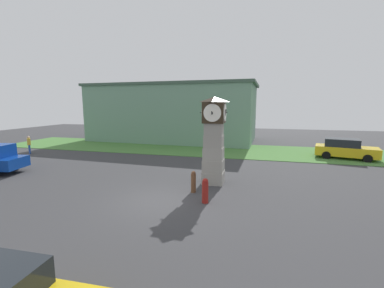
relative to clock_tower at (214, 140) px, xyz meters
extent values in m
plane|color=#38383A|center=(-2.07, -3.41, -2.46)|extent=(76.50, 76.50, 0.00)
cube|color=gray|center=(0.00, 0.00, -2.12)|extent=(1.17, 1.17, 0.68)
cube|color=gray|center=(0.00, 0.00, -1.43)|extent=(1.12, 1.12, 0.68)
cube|color=gray|center=(0.00, 0.00, -0.75)|extent=(1.07, 1.07, 0.68)
cube|color=gray|center=(0.00, 0.00, -0.07)|extent=(1.01, 1.01, 0.68)
cube|color=gray|center=(0.00, 0.00, 0.61)|extent=(0.96, 0.96, 0.68)
cube|color=#2D2316|center=(0.00, 0.00, 1.53)|extent=(1.15, 1.15, 1.14)
cylinder|color=white|center=(0.00, 0.59, 1.53)|extent=(0.94, 0.04, 0.94)
cube|color=black|center=(0.00, 0.62, 1.53)|extent=(0.06, 0.21, 0.05)
cube|color=black|center=(0.00, 0.62, 1.53)|extent=(0.04, 0.17, 0.34)
cylinder|color=white|center=(0.00, -0.59, 1.53)|extent=(0.94, 0.04, 0.94)
cube|color=black|center=(0.00, -0.62, 1.53)|extent=(0.06, 0.19, 0.16)
cube|color=black|center=(0.00, -0.62, 1.53)|extent=(0.04, 0.34, 0.18)
cylinder|color=white|center=(0.59, 0.00, 1.53)|extent=(0.04, 0.94, 0.94)
cube|color=black|center=(0.62, 0.00, 1.53)|extent=(0.22, 0.06, 0.08)
cube|color=black|center=(0.62, 0.00, 1.53)|extent=(0.09, 0.04, 0.35)
cylinder|color=white|center=(-0.59, 0.00, 1.53)|extent=(0.04, 0.94, 0.94)
cube|color=black|center=(-0.62, 0.00, 1.53)|extent=(0.13, 0.06, 0.21)
cube|color=black|center=(-0.62, 0.00, 1.53)|extent=(0.35, 0.04, 0.09)
pyramid|color=#2D2316|center=(0.00, 0.00, 2.24)|extent=(1.20, 1.20, 0.29)
cylinder|color=brown|center=(-0.71, -1.81, -1.98)|extent=(0.25, 0.25, 0.95)
sphere|color=brown|center=(-0.71, -1.81, -1.47)|extent=(0.23, 0.23, 0.23)
cylinder|color=maroon|center=(0.15, -3.04, -1.97)|extent=(0.29, 0.29, 0.97)
sphere|color=maroon|center=(0.15, -3.04, -1.44)|extent=(0.26, 0.26, 0.26)
cube|color=gold|center=(9.40, 9.18, -1.81)|extent=(4.86, 2.90, 0.75)
cube|color=#1E2328|center=(9.07, 9.26, -1.12)|extent=(2.84, 2.28, 0.63)
cylinder|color=black|center=(10.98, 9.73, -2.14)|extent=(0.67, 0.36, 0.64)
cylinder|color=black|center=(10.56, 7.97, -2.14)|extent=(0.67, 0.36, 0.64)
cylinder|color=black|center=(8.24, 10.38, -2.14)|extent=(0.67, 0.36, 0.64)
cylinder|color=black|center=(7.82, 8.63, -2.14)|extent=(0.67, 0.36, 0.64)
cylinder|color=black|center=(-13.62, -0.49, -2.06)|extent=(0.84, 0.42, 0.80)
cylinder|color=#264CA5|center=(-17.73, 4.55, -2.06)|extent=(0.14, 0.14, 0.80)
cylinder|color=#264CA5|center=(-17.57, 4.43, -2.06)|extent=(0.14, 0.14, 0.80)
cube|color=gold|center=(-17.65, 4.49, -1.36)|extent=(0.46, 0.43, 0.60)
sphere|color=beige|center=(-17.65, 4.49, -0.96)|extent=(0.22, 0.22, 0.22)
cube|color=gray|center=(-7.91, 16.66, 0.80)|extent=(19.81, 10.08, 6.52)
cube|color=#405849|center=(-7.91, 16.66, 4.21)|extent=(20.40, 10.38, 0.30)
cube|color=#477A38|center=(-1.48, 10.62, -2.44)|extent=(45.90, 7.74, 0.04)
camera|label=1|loc=(2.37, -13.96, 1.98)|focal=24.00mm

